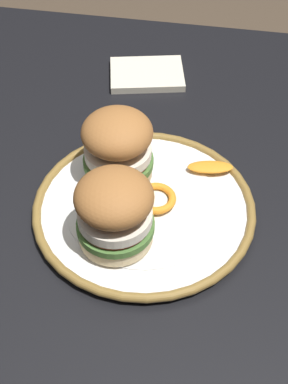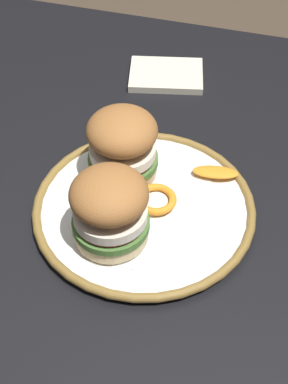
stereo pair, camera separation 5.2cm
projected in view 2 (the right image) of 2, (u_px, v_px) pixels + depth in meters
name	position (u px, v px, depth m)	size (l,w,h in m)	color
dining_table	(205.00, 244.00, 0.85)	(1.23, 0.86, 0.78)	black
dinner_plate	(144.00, 208.00, 0.74)	(0.30, 0.30, 0.02)	white
sandwich_half_left	(110.00, 208.00, 0.66)	(0.11, 0.11, 0.10)	beige
sandwich_half_right	(122.00, 144.00, 0.74)	(0.10, 0.10, 0.10)	beige
orange_peel_curled	(156.00, 199.00, 0.73)	(0.06, 0.06, 0.01)	orange
orange_peel_strip_long	(217.00, 172.00, 0.77)	(0.07, 0.03, 0.01)	orange
folded_napkin	(166.00, 75.00, 0.95)	(0.12, 0.09, 0.01)	beige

